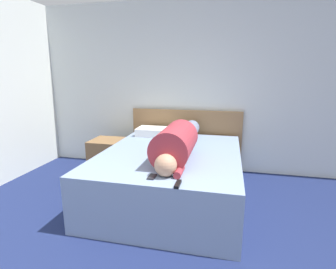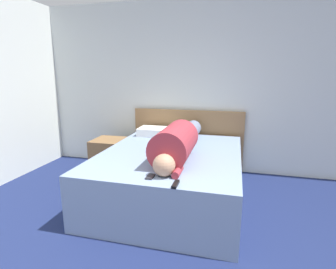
{
  "view_description": "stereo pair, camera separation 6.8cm",
  "coord_description": "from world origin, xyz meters",
  "px_view_note": "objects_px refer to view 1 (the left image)",
  "views": [
    {
      "loc": [
        0.44,
        -0.73,
        1.51
      ],
      "look_at": [
        -0.21,
        2.07,
        0.84
      ],
      "focal_mm": 28.0,
      "sensor_mm": 36.0,
      "label": 1
    },
    {
      "loc": [
        0.51,
        -0.72,
        1.51
      ],
      "look_at": [
        -0.21,
        2.07,
        0.84
      ],
      "focal_mm": 28.0,
      "sensor_mm": 36.0,
      "label": 2
    }
  ],
  "objects_px": {
    "person_lying": "(179,141)",
    "pillow_near_headboard": "(156,132)",
    "tv_remote": "(178,184)",
    "bed": "(171,175)",
    "nightstand": "(108,156)",
    "cell_phone": "(152,177)"
  },
  "relations": [
    {
      "from": "cell_phone",
      "to": "tv_remote",
      "type": "bearing_deg",
      "value": -24.44
    },
    {
      "from": "nightstand",
      "to": "bed",
      "type": "bearing_deg",
      "value": -28.35
    },
    {
      "from": "person_lying",
      "to": "cell_phone",
      "type": "xyz_separation_m",
      "value": [
        -0.11,
        -0.7,
        -0.16
      ]
    },
    {
      "from": "bed",
      "to": "person_lying",
      "type": "bearing_deg",
      "value": -44.98
    },
    {
      "from": "pillow_near_headboard",
      "to": "cell_phone",
      "type": "distance_m",
      "value": 1.67
    },
    {
      "from": "pillow_near_headboard",
      "to": "tv_remote",
      "type": "height_order",
      "value": "pillow_near_headboard"
    },
    {
      "from": "tv_remote",
      "to": "bed",
      "type": "bearing_deg",
      "value": 106.01
    },
    {
      "from": "tv_remote",
      "to": "cell_phone",
      "type": "distance_m",
      "value": 0.29
    },
    {
      "from": "bed",
      "to": "person_lying",
      "type": "relative_size",
      "value": 1.11
    },
    {
      "from": "bed",
      "to": "nightstand",
      "type": "height_order",
      "value": "bed"
    },
    {
      "from": "person_lying",
      "to": "tv_remote",
      "type": "xyz_separation_m",
      "value": [
        0.15,
        -0.82,
        -0.16
      ]
    },
    {
      "from": "cell_phone",
      "to": "bed",
      "type": "bearing_deg",
      "value": 90.36
    },
    {
      "from": "person_lying",
      "to": "pillow_near_headboard",
      "type": "xyz_separation_m",
      "value": [
        -0.52,
        0.92,
        -0.11
      ]
    },
    {
      "from": "person_lying",
      "to": "cell_phone",
      "type": "bearing_deg",
      "value": -99.26
    },
    {
      "from": "tv_remote",
      "to": "person_lying",
      "type": "bearing_deg",
      "value": 100.38
    },
    {
      "from": "bed",
      "to": "person_lying",
      "type": "xyz_separation_m",
      "value": [
        0.12,
        -0.12,
        0.46
      ]
    },
    {
      "from": "person_lying",
      "to": "nightstand",
      "type": "bearing_deg",
      "value": 149.74
    },
    {
      "from": "bed",
      "to": "nightstand",
      "type": "distance_m",
      "value": 1.28
    },
    {
      "from": "nightstand",
      "to": "tv_remote",
      "type": "distance_m",
      "value": 2.11
    },
    {
      "from": "nightstand",
      "to": "pillow_near_headboard",
      "type": "xyz_separation_m",
      "value": [
        0.72,
        0.19,
        0.39
      ]
    },
    {
      "from": "bed",
      "to": "tv_remote",
      "type": "distance_m",
      "value": 1.02
    },
    {
      "from": "pillow_near_headboard",
      "to": "tv_remote",
      "type": "bearing_deg",
      "value": -68.84
    }
  ]
}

